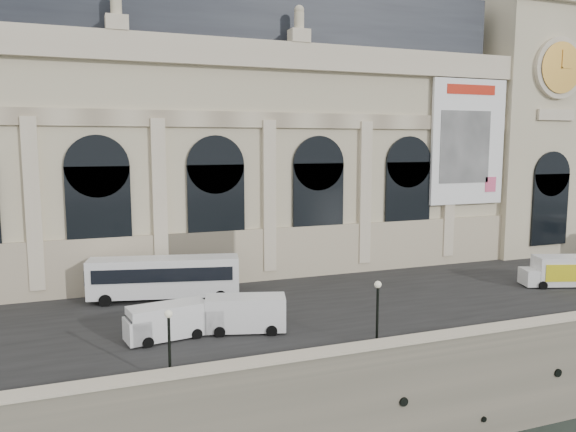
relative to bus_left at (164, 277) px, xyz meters
name	(u,v)px	position (x,y,z in m)	size (l,w,h in m)	color
quay	(225,281)	(9.26, 16.52, -5.01)	(160.00, 70.00, 6.00)	gray
street	(289,303)	(9.26, -4.48, -1.98)	(160.00, 24.00, 0.06)	#2D2D2D
parapet	(370,354)	(9.26, -17.88, -1.39)	(160.00, 1.40, 1.21)	gray
museum	(176,135)	(3.28, 12.38, 11.72)	(69.00, 18.70, 29.10)	beige
clock_pavilion	(510,106)	(43.26, 9.45, 15.41)	(13.00, 14.72, 36.70)	beige
bus_left	(164,277)	(0.00, 0.00, 0.00)	(12.39, 5.15, 3.58)	white
van_b	(163,322)	(-1.50, -9.46, -0.80)	(5.55, 2.83, 2.36)	white
van_c	(240,314)	(3.71, -9.74, -0.72)	(6.01, 3.63, 2.51)	white
box_truck	(563,271)	(34.39, -8.12, -0.60)	(7.25, 4.27, 2.79)	white
lamp_left	(169,348)	(-2.18, -16.71, 0.07)	(0.43, 0.43, 4.18)	black
lamp_right	(377,315)	(10.86, -15.89, 0.18)	(0.45, 0.45, 4.40)	black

